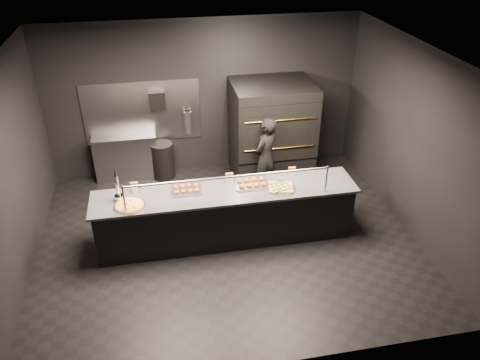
{
  "coord_description": "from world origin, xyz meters",
  "views": [
    {
      "loc": [
        -0.93,
        -6.02,
        4.77
      ],
      "look_at": [
        0.26,
        0.2,
        0.97
      ],
      "focal_mm": 35.0,
      "sensor_mm": 36.0,
      "label": 1
    }
  ],
  "objects_px": {
    "round_pizza": "(130,205)",
    "towel_dispenser": "(157,100)",
    "slider_tray_b": "(252,183)",
    "fire_extinguisher": "(188,122)",
    "worker": "(265,157)",
    "square_pizza": "(281,187)",
    "prep_shelf": "(126,157)",
    "service_counter": "(226,215)",
    "slider_tray_a": "(186,189)",
    "pizza_oven": "(271,131)",
    "trash_bin": "(163,160)",
    "beer_tap": "(118,191)"
  },
  "relations": [
    {
      "from": "pizza_oven",
      "to": "slider_tray_b",
      "type": "relative_size",
      "value": 3.37
    },
    {
      "from": "beer_tap",
      "to": "slider_tray_a",
      "type": "xyz_separation_m",
      "value": [
        1.01,
        0.07,
        -0.13
      ]
    },
    {
      "from": "round_pizza",
      "to": "square_pizza",
      "type": "xyz_separation_m",
      "value": [
        2.3,
        0.06,
        0.0
      ]
    },
    {
      "from": "slider_tray_b",
      "to": "square_pizza",
      "type": "distance_m",
      "value": 0.46
    },
    {
      "from": "trash_bin",
      "to": "worker",
      "type": "bearing_deg",
      "value": -28.41
    },
    {
      "from": "beer_tap",
      "to": "round_pizza",
      "type": "bearing_deg",
      "value": -52.6
    },
    {
      "from": "square_pizza",
      "to": "slider_tray_a",
      "type": "bearing_deg",
      "value": 171.75
    },
    {
      "from": "prep_shelf",
      "to": "trash_bin",
      "type": "distance_m",
      "value": 0.71
    },
    {
      "from": "square_pizza",
      "to": "trash_bin",
      "type": "relative_size",
      "value": 0.64
    },
    {
      "from": "towel_dispenser",
      "to": "beer_tap",
      "type": "distance_m",
      "value": 2.49
    },
    {
      "from": "service_counter",
      "to": "worker",
      "type": "distance_m",
      "value": 1.57
    },
    {
      "from": "towel_dispenser",
      "to": "pizza_oven",
      "type": "bearing_deg",
      "value": -13.14
    },
    {
      "from": "towel_dispenser",
      "to": "worker",
      "type": "distance_m",
      "value": 2.3
    },
    {
      "from": "round_pizza",
      "to": "slider_tray_b",
      "type": "distance_m",
      "value": 1.89
    },
    {
      "from": "beer_tap",
      "to": "pizza_oven",
      "type": "bearing_deg",
      "value": 33.5
    },
    {
      "from": "prep_shelf",
      "to": "round_pizza",
      "type": "height_order",
      "value": "round_pizza"
    },
    {
      "from": "round_pizza",
      "to": "trash_bin",
      "type": "distance_m",
      "value": 2.5
    },
    {
      "from": "towel_dispenser",
      "to": "square_pizza",
      "type": "bearing_deg",
      "value": -54.79
    },
    {
      "from": "square_pizza",
      "to": "prep_shelf",
      "type": "bearing_deg",
      "value": 135.47
    },
    {
      "from": "fire_extinguisher",
      "to": "beer_tap",
      "type": "xyz_separation_m",
      "value": [
        -1.25,
        -2.35,
        0.02
      ]
    },
    {
      "from": "slider_tray_b",
      "to": "trash_bin",
      "type": "height_order",
      "value": "slider_tray_b"
    },
    {
      "from": "service_counter",
      "to": "slider_tray_a",
      "type": "bearing_deg",
      "value": 168.59
    },
    {
      "from": "towel_dispenser",
      "to": "slider_tray_b",
      "type": "height_order",
      "value": "towel_dispenser"
    },
    {
      "from": "fire_extinguisher",
      "to": "round_pizza",
      "type": "relative_size",
      "value": 1.07
    },
    {
      "from": "fire_extinguisher",
      "to": "trash_bin",
      "type": "xyz_separation_m",
      "value": [
        -0.55,
        -0.18,
        -0.7
      ]
    },
    {
      "from": "round_pizza",
      "to": "prep_shelf",
      "type": "bearing_deg",
      "value": 93.48
    },
    {
      "from": "service_counter",
      "to": "square_pizza",
      "type": "relative_size",
      "value": 8.78
    },
    {
      "from": "fire_extinguisher",
      "to": "trash_bin",
      "type": "bearing_deg",
      "value": -161.88
    },
    {
      "from": "slider_tray_b",
      "to": "worker",
      "type": "distance_m",
      "value": 1.25
    },
    {
      "from": "service_counter",
      "to": "worker",
      "type": "bearing_deg",
      "value": 52.95
    },
    {
      "from": "square_pizza",
      "to": "worker",
      "type": "distance_m",
      "value": 1.33
    },
    {
      "from": "pizza_oven",
      "to": "slider_tray_a",
      "type": "xyz_separation_m",
      "value": [
        -1.79,
        -1.78,
        -0.02
      ]
    },
    {
      "from": "prep_shelf",
      "to": "square_pizza",
      "type": "xyz_separation_m",
      "value": [
        2.45,
        -2.41,
        0.49
      ]
    },
    {
      "from": "towel_dispenser",
      "to": "fire_extinguisher",
      "type": "height_order",
      "value": "towel_dispenser"
    },
    {
      "from": "service_counter",
      "to": "slider_tray_a",
      "type": "height_order",
      "value": "service_counter"
    },
    {
      "from": "prep_shelf",
      "to": "round_pizza",
      "type": "bearing_deg",
      "value": -86.52
    },
    {
      "from": "slider_tray_b",
      "to": "trash_bin",
      "type": "relative_size",
      "value": 0.78
    },
    {
      "from": "round_pizza",
      "to": "towel_dispenser",
      "type": "bearing_deg",
      "value": 77.78
    },
    {
      "from": "prep_shelf",
      "to": "slider_tray_a",
      "type": "xyz_separation_m",
      "value": [
        1.01,
        -2.2,
        0.5
      ]
    },
    {
      "from": "beer_tap",
      "to": "slider_tray_a",
      "type": "height_order",
      "value": "beer_tap"
    },
    {
      "from": "prep_shelf",
      "to": "trash_bin",
      "type": "height_order",
      "value": "prep_shelf"
    },
    {
      "from": "round_pizza",
      "to": "beer_tap",
      "type": "bearing_deg",
      "value": 127.4
    },
    {
      "from": "prep_shelf",
      "to": "slider_tray_b",
      "type": "relative_size",
      "value": 2.12
    },
    {
      "from": "square_pizza",
      "to": "service_counter",
      "type": "bearing_deg",
      "value": 173.99
    },
    {
      "from": "slider_tray_a",
      "to": "worker",
      "type": "distance_m",
      "value": 1.89
    },
    {
      "from": "fire_extinguisher",
      "to": "trash_bin",
      "type": "distance_m",
      "value": 0.9
    },
    {
      "from": "prep_shelf",
      "to": "worker",
      "type": "xyz_separation_m",
      "value": [
        2.53,
        -1.09,
        0.32
      ]
    },
    {
      "from": "prep_shelf",
      "to": "towel_dispenser",
      "type": "relative_size",
      "value": 3.43
    },
    {
      "from": "towel_dispenser",
      "to": "round_pizza",
      "type": "xyz_separation_m",
      "value": [
        -0.55,
        -2.54,
        -0.61
      ]
    },
    {
      "from": "pizza_oven",
      "to": "trash_bin",
      "type": "height_order",
      "value": "pizza_oven"
    }
  ]
}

